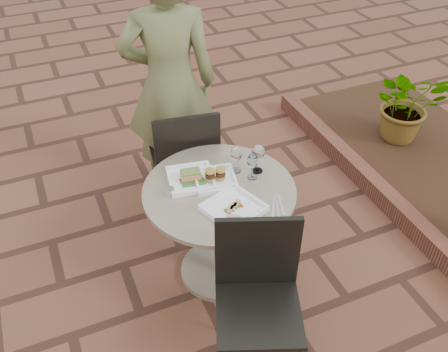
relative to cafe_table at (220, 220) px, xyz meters
name	(u,v)px	position (x,y,z in m)	size (l,w,h in m)	color
ground	(202,291)	(-0.17, -0.11, -0.48)	(60.00, 60.00, 0.00)	brown
cafe_table	(220,220)	(0.00, 0.00, 0.00)	(0.90, 0.90, 0.73)	gray
chair_far	(186,156)	(0.00, 0.61, 0.07)	(0.50, 0.50, 0.93)	black
chair_near	(258,286)	(-0.03, -0.59, 0.07)	(0.57, 0.57, 0.93)	black
diner	(170,85)	(0.03, 0.96, 0.44)	(0.67, 0.44, 1.85)	brown
plate_salmon	(191,178)	(-0.12, 0.14, 0.27)	(0.31, 0.31, 0.07)	white
plate_sliders	(215,177)	(0.01, 0.08, 0.28)	(0.29, 0.29, 0.16)	white
plate_tuna	(234,208)	(0.00, -0.20, 0.26)	(0.36, 0.36, 0.03)	white
wine_glass_right	(253,161)	(0.22, 0.03, 0.37)	(0.07, 0.07, 0.17)	white
wine_glass_mid	(237,154)	(0.16, 0.12, 0.37)	(0.07, 0.07, 0.17)	white
wine_glass_far	(258,153)	(0.28, 0.07, 0.38)	(0.08, 0.08, 0.19)	white
steel_ramekin	(170,191)	(-0.28, 0.07, 0.27)	(0.06, 0.06, 0.04)	silver
cutlery_set	(277,206)	(0.24, -0.26, 0.25)	(0.09, 0.20, 0.00)	silver
planter_curb	(379,191)	(1.43, 0.19, -0.41)	(0.12, 3.00, 0.15)	brown
mulch_bed	(448,174)	(2.13, 0.19, -0.45)	(1.30, 3.00, 0.06)	black
potted_plant_a	(407,104)	(2.07, 0.76, -0.09)	(0.61, 0.53, 0.68)	#33662D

